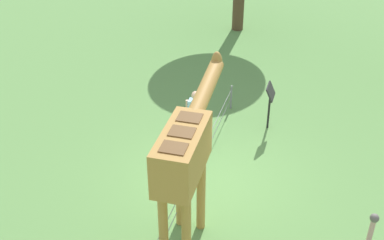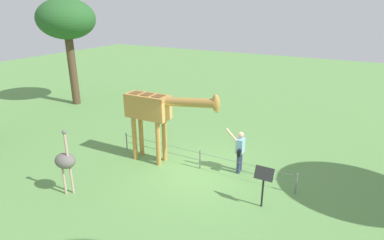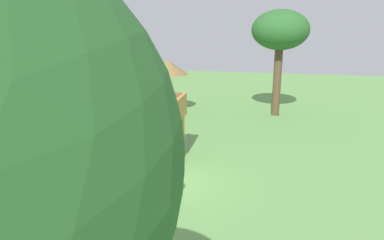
% 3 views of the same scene
% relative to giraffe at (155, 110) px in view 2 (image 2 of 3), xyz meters
% --- Properties ---
extents(ground_plane, '(60.00, 60.00, 0.00)m').
position_rel_giraffe_xyz_m(ground_plane, '(1.76, 0.06, -2.09)').
color(ground_plane, '#60934C').
extents(giraffe, '(3.80, 0.75, 3.04)m').
position_rel_giraffe_xyz_m(giraffe, '(0.00, 0.00, 0.00)').
color(giraffe, '#BC8942').
rests_on(giraffe, ground_plane).
extents(visitor, '(0.64, 0.58, 1.69)m').
position_rel_giraffe_xyz_m(visitor, '(3.13, 0.74, -1.19)').
color(visitor, navy).
rests_on(visitor, ground_plane).
extents(ostrich, '(0.70, 0.56, 2.25)m').
position_rel_giraffe_xyz_m(ostrich, '(-1.18, -3.27, -0.92)').
color(ostrich, '#CC9E93').
rests_on(ostrich, ground_plane).
extents(tree_west, '(3.29, 3.29, 6.20)m').
position_rel_giraffe_xyz_m(tree_west, '(-8.87, 4.02, 2.85)').
color(tree_west, brown).
rests_on(tree_west, ground_plane).
extents(info_sign, '(0.56, 0.21, 1.32)m').
position_rel_giraffe_xyz_m(info_sign, '(4.51, -0.93, -1.15)').
color(info_sign, black).
rests_on(info_sign, ground_plane).
extents(wire_fence, '(7.05, 0.05, 0.75)m').
position_rel_giraffe_xyz_m(wire_fence, '(1.76, 0.28, -1.69)').
color(wire_fence, slate).
rests_on(wire_fence, ground_plane).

